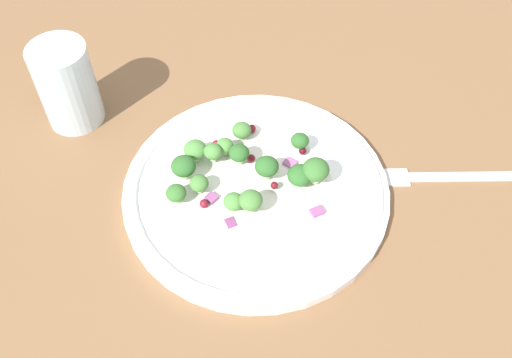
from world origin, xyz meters
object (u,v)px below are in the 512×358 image
Objects in this scene: broccoli_floret_2 at (240,131)px; water_glass at (67,85)px; plate at (256,189)px; fork at (449,176)px; broccoli_floret_0 at (267,167)px; broccoli_floret_1 at (251,201)px.

water_glass is at bearing 45.47° from broccoli_floret_2.
plate is 21.79cm from fork.
plate is 7.37cm from broccoli_floret_2.
water_glass is (30.39, 32.60, 4.96)cm from fork.
broccoli_floret_1 is at bearing 128.64° from broccoli_floret_0.
broccoli_floret_2 is 20.81cm from water_glass.
broccoli_floret_0 is 4.74cm from broccoli_floret_1.
broccoli_floret_1 is at bearing 73.82° from fork.
water_glass is at bearing 30.92° from plate.
broccoli_floret_0 is 1.17× the size of broccoli_floret_2.
plate is at bearing 65.48° from fork.
fork is 44.84cm from water_glass.
fork is (-9.34, -18.30, -3.24)cm from broccoli_floret_0.
plate is 11.07× the size of broccoli_floret_0.
broccoli_floret_1 is at bearing -156.18° from water_glass.
broccoli_floret_1 is 1.12× the size of broccoli_floret_2.
fork is at bearing -106.18° from broccoli_floret_1.
fork is (-9.04, -19.81, -0.61)cm from plate.
broccoli_floret_2 is at bearing 48.35° from fork.
fork is 1.63× the size of water_glass.
plate is at bearing 164.21° from broccoli_floret_2.
plate is 4.32cm from broccoli_floret_1.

